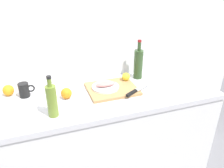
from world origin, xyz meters
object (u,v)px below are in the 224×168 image
(white_plate, at_px, (106,87))
(wine_bottle, at_px, (138,63))
(fish_fillet, at_px, (105,84))
(chef_knife, at_px, (136,90))
(olive_oil_bottle, at_px, (52,100))
(coffee_mug_1, at_px, (24,90))
(lemon_0, at_px, (126,77))
(cutting_board, at_px, (112,89))

(white_plate, bearing_deg, wine_bottle, 21.39)
(fish_fillet, xyz_separation_m, chef_knife, (0.19, -0.13, -0.02))
(olive_oil_bottle, height_order, wine_bottle, wine_bottle)
(white_plate, xyz_separation_m, coffee_mug_1, (-0.58, 0.10, 0.02))
(fish_fillet, xyz_separation_m, coffee_mug_1, (-0.58, 0.10, -0.00))
(lemon_0, distance_m, olive_oil_bottle, 0.67)
(cutting_board, bearing_deg, wine_bottle, 26.47)
(wine_bottle, bearing_deg, coffee_mug_1, -178.10)
(white_plate, relative_size, chef_knife, 0.77)
(white_plate, bearing_deg, coffee_mug_1, 170.32)
(cutting_board, bearing_deg, fish_fillet, 167.38)
(fish_fillet, distance_m, lemon_0, 0.21)
(cutting_board, relative_size, wine_bottle, 1.12)
(white_plate, relative_size, fish_fillet, 1.33)
(olive_oil_bottle, bearing_deg, cutting_board, 24.22)
(white_plate, distance_m, coffee_mug_1, 0.59)
(cutting_board, bearing_deg, coffee_mug_1, 170.09)
(wine_bottle, xyz_separation_m, coffee_mug_1, (-0.90, -0.03, -0.08))
(white_plate, bearing_deg, lemon_0, 20.98)
(white_plate, xyz_separation_m, olive_oil_bottle, (-0.41, -0.22, 0.08))
(lemon_0, height_order, coffee_mug_1, coffee_mug_1)
(white_plate, bearing_deg, chef_knife, -33.55)
(cutting_board, bearing_deg, white_plate, 167.38)
(chef_knife, bearing_deg, coffee_mug_1, 133.85)
(white_plate, relative_size, coffee_mug_1, 1.82)
(cutting_board, xyz_separation_m, wine_bottle, (0.28, 0.14, 0.12))
(lemon_0, bearing_deg, olive_oil_bottle, -154.27)
(white_plate, xyz_separation_m, fish_fillet, (0.00, 0.00, 0.03))
(white_plate, xyz_separation_m, wine_bottle, (0.33, 0.13, 0.10))
(lemon_0, xyz_separation_m, wine_bottle, (0.13, 0.05, 0.08))
(fish_fillet, height_order, coffee_mug_1, coffee_mug_1)
(wine_bottle, bearing_deg, cutting_board, -153.53)
(fish_fillet, distance_m, chef_knife, 0.23)
(fish_fillet, relative_size, lemon_0, 2.39)
(white_plate, distance_m, chef_knife, 0.23)
(cutting_board, relative_size, chef_knife, 1.38)
(fish_fillet, bearing_deg, wine_bottle, 21.39)
(fish_fillet, relative_size, coffee_mug_1, 1.37)
(lemon_0, xyz_separation_m, olive_oil_bottle, (-0.61, -0.29, 0.06))
(olive_oil_bottle, relative_size, wine_bottle, 0.82)
(olive_oil_bottle, xyz_separation_m, coffee_mug_1, (-0.17, 0.31, -0.06))
(chef_knife, relative_size, coffee_mug_1, 2.36)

